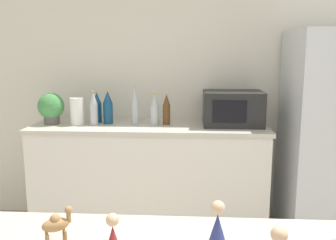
% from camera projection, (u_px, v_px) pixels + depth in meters
% --- Properties ---
extents(wall_back, '(8.00, 0.06, 2.55)m').
position_uv_depth(wall_back, '(200.00, 80.00, 3.35)').
color(wall_back, silver).
rests_on(wall_back, ground_plane).
extents(back_counter, '(1.94, 0.63, 0.93)m').
position_uv_depth(back_counter, '(150.00, 178.00, 3.20)').
color(back_counter, silver).
rests_on(back_counter, ground_plane).
extents(potted_plant, '(0.22, 0.22, 0.26)m').
position_uv_depth(potted_plant, '(51.00, 107.00, 3.11)').
color(potted_plant, '#595451').
rests_on(potted_plant, back_counter).
extents(paper_towel_roll, '(0.11, 0.11, 0.23)m').
position_uv_depth(paper_towel_roll, '(77.00, 111.00, 3.09)').
color(paper_towel_roll, white).
rests_on(paper_towel_roll, back_counter).
extents(microwave, '(0.48, 0.37, 0.28)m').
position_uv_depth(microwave, '(233.00, 108.00, 3.07)').
color(microwave, black).
rests_on(microwave, back_counter).
extents(back_bottle_0, '(0.07, 0.07, 0.26)m').
position_uv_depth(back_bottle_0, '(154.00, 110.00, 3.08)').
color(back_bottle_0, '#B2B7BC').
rests_on(back_bottle_0, back_counter).
extents(back_bottle_1, '(0.06, 0.06, 0.26)m').
position_uv_depth(back_bottle_1, '(166.00, 109.00, 3.10)').
color(back_bottle_1, brown).
rests_on(back_bottle_1, back_counter).
extents(back_bottle_2, '(0.06, 0.06, 0.29)m').
position_uv_depth(back_bottle_2, '(94.00, 109.00, 3.07)').
color(back_bottle_2, '#B2B7BC').
rests_on(back_bottle_2, back_counter).
extents(back_bottle_3, '(0.06, 0.06, 0.32)m').
position_uv_depth(back_bottle_3, '(135.00, 106.00, 3.11)').
color(back_bottle_3, '#B2B7BC').
rests_on(back_bottle_3, back_counter).
extents(back_bottle_4, '(0.08, 0.08, 0.27)m').
position_uv_depth(back_bottle_4, '(97.00, 107.00, 3.20)').
color(back_bottle_4, navy).
rests_on(back_bottle_4, back_counter).
extents(back_bottle_5, '(0.08, 0.08, 0.28)m').
position_uv_depth(back_bottle_5, '(108.00, 108.00, 3.13)').
color(back_bottle_5, navy).
rests_on(back_bottle_5, back_counter).
extents(camel_figurine, '(0.09, 0.08, 0.12)m').
position_uv_depth(camel_figurine, '(57.00, 224.00, 1.15)').
color(camel_figurine, olive).
rests_on(camel_figurine, bar_counter).
extents(wise_man_figurine_blue, '(0.07, 0.07, 0.15)m').
position_uv_depth(wise_man_figurine_blue, '(216.00, 228.00, 1.13)').
color(wise_man_figurine_blue, navy).
rests_on(wise_man_figurine_blue, bar_counter).
extents(wise_man_figurine_crimson, '(0.06, 0.06, 0.14)m').
position_uv_depth(wise_man_figurine_crimson, '(113.00, 240.00, 1.07)').
color(wise_man_figurine_crimson, maroon).
rests_on(wise_man_figurine_crimson, bar_counter).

